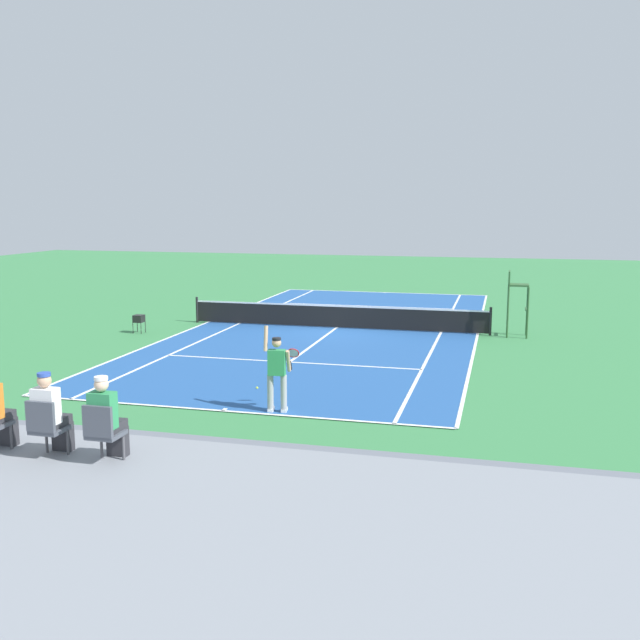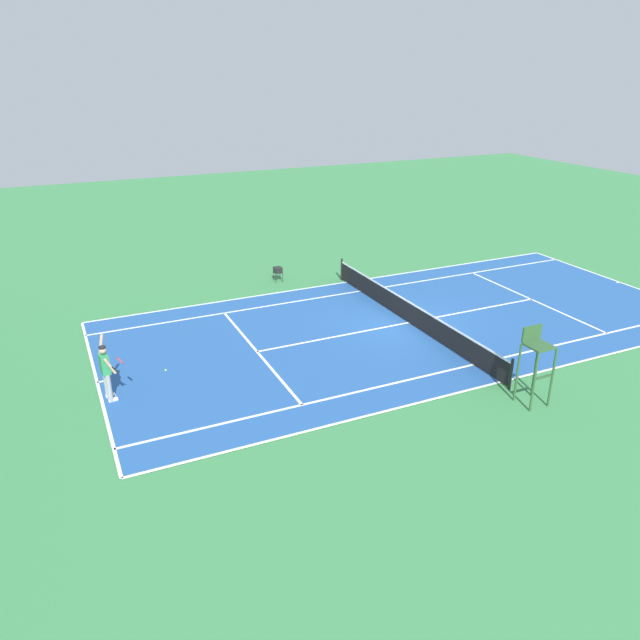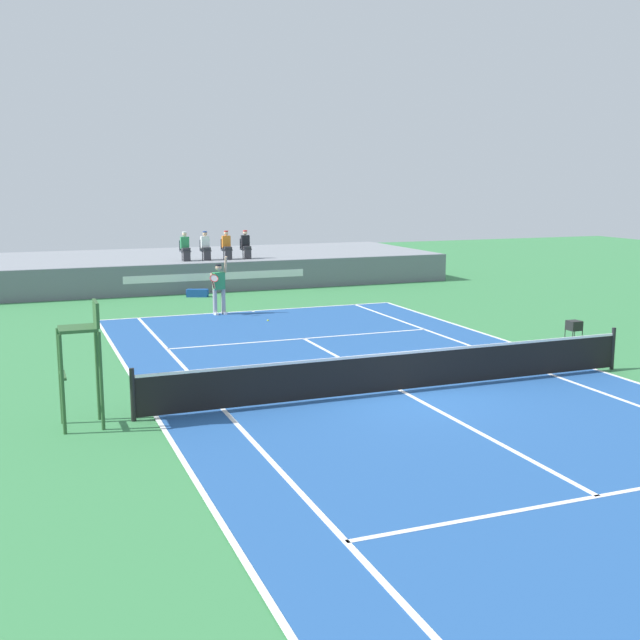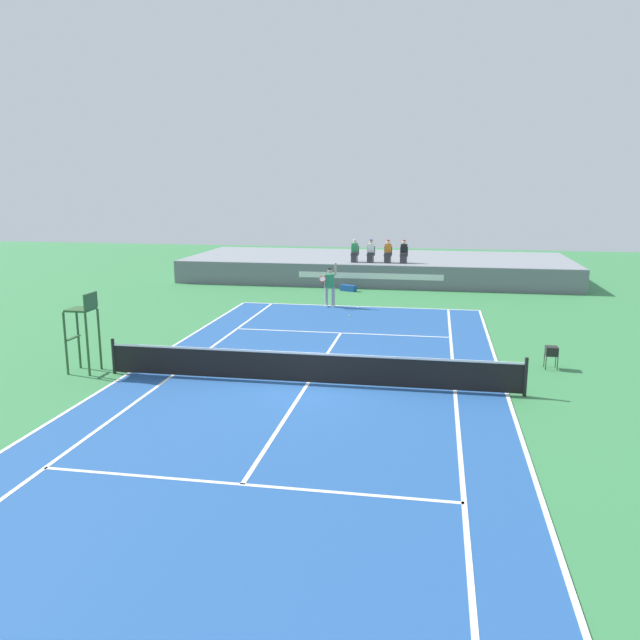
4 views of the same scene
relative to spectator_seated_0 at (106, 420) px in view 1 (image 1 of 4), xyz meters
name	(u,v)px [view 1 (image 1 of 4)]	position (x,y,z in m)	size (l,w,h in m)	color
ground_plane	(336,329)	(1.02, -18.64, -1.89)	(80.00, 80.00, 0.00)	#387F47
court	(336,328)	(1.02, -18.64, -1.87)	(11.08, 23.88, 0.03)	#235193
net	(336,316)	(1.02, -18.64, -1.36)	(11.98, 0.10, 1.07)	black
barrier_wall	(96,466)	(1.02, -1.30, -1.25)	(22.44, 0.25, 1.27)	slate
spectator_seated_0	(106,420)	(0.00, 0.00, 0.00)	(0.44, 0.60, 1.27)	#474C56
spectator_seated_1	(50,416)	(0.90, 0.00, 0.00)	(0.44, 0.60, 1.27)	#474C56
tennis_player	(277,372)	(-0.27, -7.01, -0.89)	(0.75, 0.69, 2.08)	#9E9EA3
tennis_ball	(257,388)	(0.93, -8.95, -1.85)	(0.07, 0.07, 0.07)	#D1E533
umpire_chair	(516,295)	(-5.81, -18.64, -0.33)	(0.77, 0.77, 2.44)	#2D562D
equipment_bag	(185,476)	(-0.03, -2.37, -1.73)	(0.95, 0.63, 0.32)	#194799
ball_hopper	(139,318)	(8.09, -15.79, -1.31)	(0.36, 0.36, 0.70)	black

